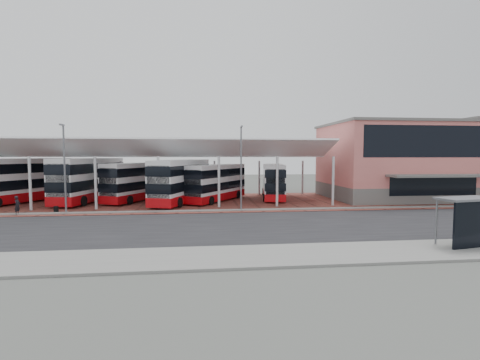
{
  "coord_description": "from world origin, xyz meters",
  "views": [
    {
      "loc": [
        -1.85,
        -26.51,
        5.27
      ],
      "look_at": [
        1.94,
        6.69,
        2.94
      ],
      "focal_mm": 26.0,
      "sensor_mm": 36.0,
      "label": 1
    }
  ],
  "objects_px": {
    "bus_3": "(181,181)",
    "bus_4": "(217,183)",
    "bus_5": "(273,181)",
    "bus_shelter": "(475,216)",
    "pedestrian": "(17,205)",
    "bus_0": "(21,181)",
    "terminal": "(402,161)",
    "bus_2": "(139,182)",
    "bus_1": "(90,180)"
  },
  "relations": [
    {
      "from": "bus_0",
      "to": "pedestrian",
      "type": "distance_m",
      "value": 9.37
    },
    {
      "from": "bus_3",
      "to": "bus_4",
      "type": "distance_m",
      "value": 4.11
    },
    {
      "from": "bus_0",
      "to": "bus_5",
      "type": "relative_size",
      "value": 1.16
    },
    {
      "from": "terminal",
      "to": "bus_2",
      "type": "bearing_deg",
      "value": 178.09
    },
    {
      "from": "bus_1",
      "to": "bus_shelter",
      "type": "relative_size",
      "value": 3.38
    },
    {
      "from": "bus_0",
      "to": "bus_shelter",
      "type": "height_order",
      "value": "bus_0"
    },
    {
      "from": "bus_0",
      "to": "bus_shelter",
      "type": "relative_size",
      "value": 3.3
    },
    {
      "from": "bus_2",
      "to": "bus_5",
      "type": "relative_size",
      "value": 1.03
    },
    {
      "from": "bus_2",
      "to": "bus_4",
      "type": "xyz_separation_m",
      "value": [
        9.03,
        -1.52,
        -0.1
      ]
    },
    {
      "from": "bus_5",
      "to": "pedestrian",
      "type": "relative_size",
      "value": 6.2
    },
    {
      "from": "bus_0",
      "to": "bus_4",
      "type": "distance_m",
      "value": 21.76
    },
    {
      "from": "terminal",
      "to": "bus_4",
      "type": "height_order",
      "value": "terminal"
    },
    {
      "from": "bus_1",
      "to": "pedestrian",
      "type": "relative_size",
      "value": 7.35
    },
    {
      "from": "bus_0",
      "to": "bus_3",
      "type": "height_order",
      "value": "bus_0"
    },
    {
      "from": "bus_5",
      "to": "terminal",
      "type": "bearing_deg",
      "value": 4.62
    },
    {
      "from": "pedestrian",
      "to": "bus_shelter",
      "type": "distance_m",
      "value": 34.85
    },
    {
      "from": "bus_0",
      "to": "pedestrian",
      "type": "xyz_separation_m",
      "value": [
        3.74,
        -8.44,
        -1.61
      ]
    },
    {
      "from": "terminal",
      "to": "bus_0",
      "type": "bearing_deg",
      "value": 179.33
    },
    {
      "from": "bus_3",
      "to": "bus_0",
      "type": "bearing_deg",
      "value": -166.61
    },
    {
      "from": "bus_3",
      "to": "pedestrian",
      "type": "height_order",
      "value": "bus_3"
    },
    {
      "from": "bus_3",
      "to": "bus_4",
      "type": "height_order",
      "value": "bus_3"
    },
    {
      "from": "bus_shelter",
      "to": "pedestrian",
      "type": "bearing_deg",
      "value": 145.18
    },
    {
      "from": "terminal",
      "to": "bus_2",
      "type": "distance_m",
      "value": 32.13
    },
    {
      "from": "terminal",
      "to": "bus_5",
      "type": "relative_size",
      "value": 1.78
    },
    {
      "from": "bus_2",
      "to": "bus_shelter",
      "type": "distance_m",
      "value": 32.73
    },
    {
      "from": "terminal",
      "to": "bus_0",
      "type": "distance_m",
      "value": 44.78
    },
    {
      "from": "bus_0",
      "to": "bus_3",
      "type": "xyz_separation_m",
      "value": [
        17.75,
        -1.94,
        -0.09
      ]
    },
    {
      "from": "pedestrian",
      "to": "bus_0",
      "type": "bearing_deg",
      "value": 27.28
    },
    {
      "from": "bus_shelter",
      "to": "terminal",
      "type": "bearing_deg",
      "value": 57.44
    },
    {
      "from": "bus_1",
      "to": "bus_3",
      "type": "height_order",
      "value": "bus_1"
    },
    {
      "from": "bus_0",
      "to": "bus_5",
      "type": "xyz_separation_m",
      "value": [
        28.74,
        0.77,
        -0.38
      ]
    },
    {
      "from": "bus_0",
      "to": "pedestrian",
      "type": "height_order",
      "value": "bus_0"
    },
    {
      "from": "bus_3",
      "to": "pedestrian",
      "type": "xyz_separation_m",
      "value": [
        -14.01,
        -6.5,
        -1.52
      ]
    },
    {
      "from": "bus_0",
      "to": "bus_1",
      "type": "distance_m",
      "value": 7.28
    },
    {
      "from": "bus_0",
      "to": "terminal",
      "type": "bearing_deg",
      "value": 24.92
    },
    {
      "from": "bus_4",
      "to": "bus_5",
      "type": "bearing_deg",
      "value": 46.39
    },
    {
      "from": "bus_4",
      "to": "bus_5",
      "type": "height_order",
      "value": "bus_4"
    },
    {
      "from": "bus_3",
      "to": "pedestrian",
      "type": "distance_m",
      "value": 15.52
    },
    {
      "from": "bus_5",
      "to": "bus_shelter",
      "type": "relative_size",
      "value": 2.85
    },
    {
      "from": "bus_0",
      "to": "bus_1",
      "type": "relative_size",
      "value": 0.98
    },
    {
      "from": "bus_2",
      "to": "bus_3",
      "type": "distance_m",
      "value": 5.63
    },
    {
      "from": "bus_2",
      "to": "pedestrian",
      "type": "height_order",
      "value": "bus_2"
    },
    {
      "from": "terminal",
      "to": "bus_3",
      "type": "height_order",
      "value": "terminal"
    },
    {
      "from": "bus_0",
      "to": "bus_1",
      "type": "xyz_separation_m",
      "value": [
        7.28,
        0.26,
        0.0
      ]
    },
    {
      "from": "terminal",
      "to": "bus_shelter",
      "type": "distance_m",
      "value": 24.58
    },
    {
      "from": "bus_4",
      "to": "bus_shelter",
      "type": "distance_m",
      "value": 25.96
    },
    {
      "from": "bus_4",
      "to": "pedestrian",
      "type": "xyz_separation_m",
      "value": [
        -17.99,
        -7.47,
        -1.24
      ]
    },
    {
      "from": "bus_1",
      "to": "bus_2",
      "type": "xyz_separation_m",
      "value": [
        5.42,
        0.29,
        -0.27
      ]
    },
    {
      "from": "bus_4",
      "to": "pedestrian",
      "type": "height_order",
      "value": "bus_4"
    },
    {
      "from": "bus_1",
      "to": "bus_2",
      "type": "distance_m",
      "value": 5.44
    }
  ]
}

